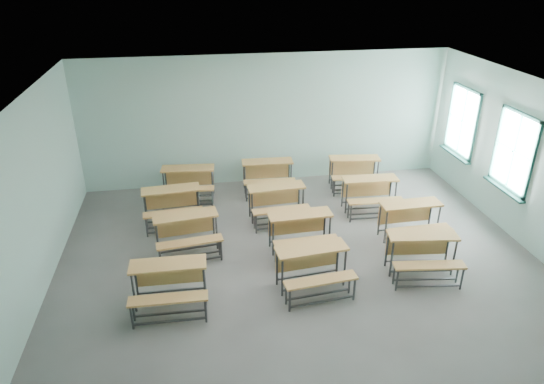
{
  "coord_description": "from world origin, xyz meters",
  "views": [
    {
      "loc": [
        -1.81,
        -7.3,
        5.18
      ],
      "look_at": [
        -0.36,
        1.2,
        1.0
      ],
      "focal_mm": 32.0,
      "sensor_mm": 36.0,
      "label": 1
    }
  ],
  "objects": [
    {
      "name": "desk_unit_r0c0",
      "position": [
        -2.37,
        -0.74,
        0.51
      ],
      "size": [
        1.25,
        0.85,
        0.77
      ],
      "rotation": [
        0.0,
        0.0,
        -0.03
      ],
      "color": "#CA8E49",
      "rests_on": "ground"
    },
    {
      "name": "desk_unit_r2c0",
      "position": [
        -2.37,
        2.1,
        0.51
      ],
      "size": [
        1.28,
        0.91,
        0.77
      ],
      "rotation": [
        0.0,
        0.0,
        0.07
      ],
      "color": "#CA8E49",
      "rests_on": "ground"
    },
    {
      "name": "desk_unit_r2c2",
      "position": [
        2.0,
        1.91,
        0.51
      ],
      "size": [
        1.27,
        0.88,
        0.77
      ],
      "rotation": [
        0.0,
        0.0,
        -0.05
      ],
      "color": "#CA8E49",
      "rests_on": "ground"
    },
    {
      "name": "desk_unit_r3c0",
      "position": [
        -2.01,
        3.19,
        0.51
      ],
      "size": [
        1.3,
        0.93,
        0.77
      ],
      "rotation": [
        0.0,
        0.0,
        -0.09
      ],
      "color": "#CA8E49",
      "rests_on": "ground"
    },
    {
      "name": "desk_unit_r0c2",
      "position": [
        2.06,
        -0.58,
        0.51
      ],
      "size": [
        1.32,
        0.97,
        0.77
      ],
      "rotation": [
        0.0,
        0.0,
        -0.13
      ],
      "color": "#CA8E49",
      "rests_on": "ground"
    },
    {
      "name": "desk_unit_r1c0",
      "position": [
        -2.07,
        0.87,
        0.51
      ],
      "size": [
        1.32,
        0.96,
        0.77
      ],
      "rotation": [
        0.0,
        0.0,
        0.12
      ],
      "color": "#CA8E49",
      "rests_on": "ground"
    },
    {
      "name": "desk_unit_r3c2",
      "position": [
        2.03,
        3.14,
        0.51
      ],
      "size": [
        1.32,
        0.97,
        0.77
      ],
      "rotation": [
        0.0,
        0.0,
        -0.13
      ],
      "color": "#CA8E49",
      "rests_on": "ground"
    },
    {
      "name": "desk_unit_r1c1",
      "position": [
        0.1,
        0.54,
        0.51
      ],
      "size": [
        1.25,
        0.87,
        0.77
      ],
      "rotation": [
        0.0,
        0.0,
        0.04
      ],
      "color": "#CA8E49",
      "rests_on": "ground"
    },
    {
      "name": "desk_unit_r1c2",
      "position": [
        2.38,
        0.6,
        0.51
      ],
      "size": [
        1.24,
        0.85,
        0.77
      ],
      "rotation": [
        0.0,
        0.0,
        0.02
      ],
      "color": "#CA8E49",
      "rests_on": "ground"
    },
    {
      "name": "room",
      "position": [
        0.08,
        0.03,
        1.6
      ],
      "size": [
        9.04,
        8.04,
        3.24
      ],
      "color": "slate",
      "rests_on": "ground"
    },
    {
      "name": "desk_unit_r2c1",
      "position": [
        -0.13,
        1.85,
        0.51
      ],
      "size": [
        1.27,
        0.88,
        0.77
      ],
      "rotation": [
        0.0,
        0.0,
        0.05
      ],
      "color": "#CA8E49",
      "rests_on": "ground"
    },
    {
      "name": "desk_unit_r0c1",
      "position": [
        0.03,
        -0.67,
        0.51
      ],
      "size": [
        1.3,
        0.94,
        0.77
      ],
      "rotation": [
        0.0,
        0.0,
        0.1
      ],
      "color": "#CA8E49",
      "rests_on": "ground"
    },
    {
      "name": "desk_unit_r3c1",
      "position": [
        -0.1,
        3.29,
        0.51
      ],
      "size": [
        1.26,
        0.88,
        0.77
      ],
      "rotation": [
        0.0,
        0.0,
        -0.05
      ],
      "color": "#CA8E49",
      "rests_on": "ground"
    }
  ]
}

